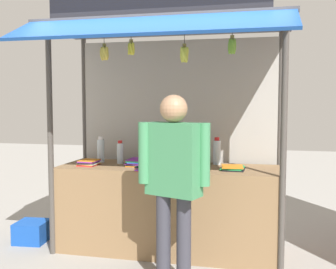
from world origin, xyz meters
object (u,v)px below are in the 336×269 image
(magazine_stack_far_right, at_px, (233,168))
(plastic_crate, at_px, (32,232))
(water_bottle_front_right, at_px, (120,153))
(banana_bunch_leftmost, at_px, (104,53))
(banana_bunch_rightmost, at_px, (184,54))
(banana_bunch_inner_right, at_px, (232,46))
(vendor_person, at_px, (174,172))
(banana_bunch_inner_left, at_px, (131,48))
(magazine_stack_far_left, at_px, (149,168))
(water_bottle_right, at_px, (217,152))
(magazine_stack_mid_right, at_px, (140,162))
(water_bottle_left, at_px, (101,150))
(magazine_stack_rear_center, at_px, (89,163))

(magazine_stack_far_right, relative_size, plastic_crate, 0.87)
(water_bottle_front_right, bearing_deg, magazine_stack_far_right, -6.78)
(banana_bunch_leftmost, bearing_deg, banana_bunch_rightmost, -0.04)
(plastic_crate, bearing_deg, banana_bunch_rightmost, -11.36)
(banana_bunch_inner_right, xyz_separation_m, vendor_person, (-0.47, -0.34, -1.12))
(banana_bunch_rightmost, distance_m, banana_bunch_inner_right, 0.45)
(magazine_stack_far_right, distance_m, banana_bunch_rightmost, 1.28)
(banana_bunch_inner_right, bearing_deg, banana_bunch_rightmost, -179.71)
(banana_bunch_leftmost, bearing_deg, magazine_stack_far_right, 19.25)
(banana_bunch_inner_left, height_order, vendor_person, banana_bunch_inner_left)
(water_bottle_front_right, relative_size, magazine_stack_far_left, 1.00)
(water_bottle_right, relative_size, magazine_stack_mid_right, 0.99)
(water_bottle_left, distance_m, banana_bunch_rightmost, 1.63)
(magazine_stack_rear_center, relative_size, banana_bunch_rightmost, 0.79)
(water_bottle_front_right, relative_size, magazine_stack_mid_right, 0.86)
(magazine_stack_far_left, xyz_separation_m, banana_bunch_inner_right, (0.85, -0.21, 1.19))
(water_bottle_right, relative_size, banana_bunch_rightmost, 0.96)
(banana_bunch_inner_right, distance_m, plastic_crate, 3.10)
(water_bottle_left, bearing_deg, vendor_person, -41.87)
(magazine_stack_mid_right, relative_size, plastic_crate, 0.90)
(water_bottle_right, bearing_deg, magazine_stack_far_left, -139.53)
(magazine_stack_rear_center, bearing_deg, banana_bunch_inner_left, -30.61)
(water_bottle_front_right, xyz_separation_m, banana_bunch_inner_right, (1.30, -0.58, 1.09))
(banana_bunch_inner_right, relative_size, banana_bunch_inner_left, 1.07)
(water_bottle_right, distance_m, magazine_stack_rear_center, 1.43)
(magazine_stack_mid_right, height_order, banana_bunch_rightmost, banana_bunch_rightmost)
(banana_bunch_rightmost, bearing_deg, magazine_stack_mid_right, 141.08)
(magazine_stack_far_left, distance_m, plastic_crate, 1.70)
(banana_bunch_leftmost, bearing_deg, banana_bunch_inner_left, 0.44)
(banana_bunch_rightmost, bearing_deg, magazine_stack_far_left, 152.53)
(water_bottle_right, distance_m, magazine_stack_far_left, 0.85)
(banana_bunch_leftmost, bearing_deg, banana_bunch_inner_right, 0.08)
(magazine_stack_far_left, xyz_separation_m, banana_bunch_rightmost, (0.40, -0.21, 1.12))
(magazine_stack_far_right, bearing_deg, water_bottle_left, 172.59)
(magazine_stack_far_right, bearing_deg, water_bottle_front_right, 173.22)
(magazine_stack_far_left, xyz_separation_m, banana_bunch_leftmost, (-0.39, -0.21, 1.16))
(water_bottle_left, height_order, plastic_crate, water_bottle_left)
(magazine_stack_mid_right, relative_size, banana_bunch_inner_left, 1.32)
(water_bottle_left, xyz_separation_m, magazine_stack_mid_right, (0.52, -0.16, -0.10))
(water_bottle_left, height_order, vendor_person, vendor_person)
(water_bottle_front_right, height_order, banana_bunch_rightmost, banana_bunch_rightmost)
(water_bottle_right, height_order, banana_bunch_leftmost, banana_bunch_leftmost)
(banana_bunch_inner_right, bearing_deg, magazine_stack_far_left, 166.20)
(magazine_stack_rear_center, height_order, banana_bunch_inner_right, banana_bunch_inner_right)
(vendor_person, bearing_deg, magazine_stack_far_left, -35.54)
(magazine_stack_rear_center, height_order, magazine_stack_far_right, magazine_stack_rear_center)
(water_bottle_front_right, relative_size, magazine_stack_far_right, 0.89)
(magazine_stack_far_right, relative_size, banana_bunch_rightmost, 0.93)
(magazine_stack_rear_center, distance_m, banana_bunch_inner_left, 1.39)
(magazine_stack_far_left, relative_size, magazine_stack_mid_right, 0.85)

